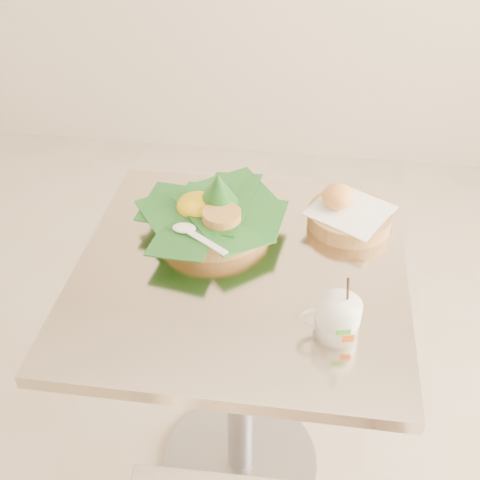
# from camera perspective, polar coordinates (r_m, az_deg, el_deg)

# --- Properties ---
(floor) EXTENTS (3.60, 3.60, 0.00)m
(floor) POSITION_cam_1_polar(r_m,az_deg,el_deg) (1.88, -2.89, -19.62)
(floor) COLOR beige
(floor) RESTS_ON ground
(cafe_table) EXTENTS (0.70, 0.70, 0.75)m
(cafe_table) POSITION_cam_1_polar(r_m,az_deg,el_deg) (1.44, 0.05, -9.22)
(cafe_table) COLOR gray
(cafe_table) RESTS_ON floor
(rice_basket) EXTENTS (0.32, 0.33, 0.16)m
(rice_basket) POSITION_cam_1_polar(r_m,az_deg,el_deg) (1.37, -2.65, 2.71)
(rice_basket) COLOR #B2814C
(rice_basket) RESTS_ON cafe_table
(bread_basket) EXTENTS (0.22, 0.22, 0.10)m
(bread_basket) POSITION_cam_1_polar(r_m,az_deg,el_deg) (1.41, 10.16, 2.47)
(bread_basket) COLOR #B2814C
(bread_basket) RESTS_ON cafe_table
(coffee_mug) EXTENTS (0.12, 0.09, 0.15)m
(coffee_mug) POSITION_cam_1_polar(r_m,az_deg,el_deg) (1.13, 9.12, -7.23)
(coffee_mug) COLOR white
(coffee_mug) RESTS_ON cafe_table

